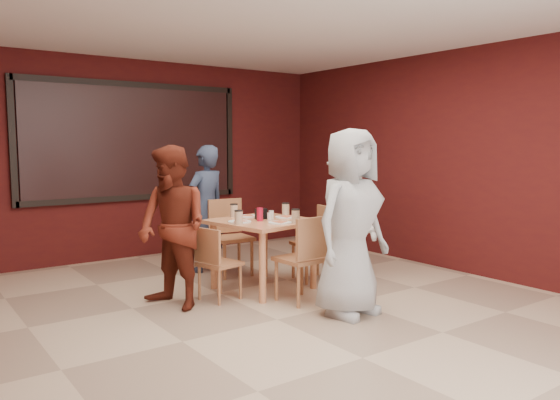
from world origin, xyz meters
TOP-DOWN VIEW (x-y plane):
  - floor at (0.00, 0.00)m, footprint 7.00×7.00m
  - window_blinds at (0.00, 3.45)m, footprint 3.00×0.02m
  - dining_table at (0.52, 0.98)m, footprint 1.14×1.14m
  - chair_front at (0.55, 0.27)m, footprint 0.46×0.46m
  - chair_back at (0.57, 1.82)m, footprint 0.49×0.49m
  - chair_left at (-0.16, 0.87)m, footprint 0.45×0.45m
  - chair_right at (1.29, 0.95)m, footprint 0.49×0.49m
  - diner_front at (0.66, -0.27)m, footprint 0.93×0.67m
  - diner_back at (0.41, 2.12)m, footprint 0.66×0.51m
  - diner_left at (-0.61, 0.91)m, footprint 0.80×0.92m
  - diner_right at (1.74, 0.90)m, footprint 0.79×1.13m

SIDE VIEW (x-z plane):
  - floor at x=0.00m, z-range 0.00..0.00m
  - chair_left at x=-0.16m, z-range 0.05..0.82m
  - chair_right at x=1.29m, z-range 0.06..0.93m
  - chair_front at x=0.55m, z-range 0.06..0.95m
  - chair_back at x=0.57m, z-range 0.06..0.99m
  - dining_table at x=0.52m, z-range 0.22..1.15m
  - diner_right at x=1.74m, z-range 0.00..1.59m
  - diner_back at x=0.41m, z-range 0.00..1.61m
  - diner_left at x=-0.61m, z-range 0.00..1.61m
  - diner_front at x=0.66m, z-range 0.00..1.77m
  - window_blinds at x=0.00m, z-range 0.90..2.40m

